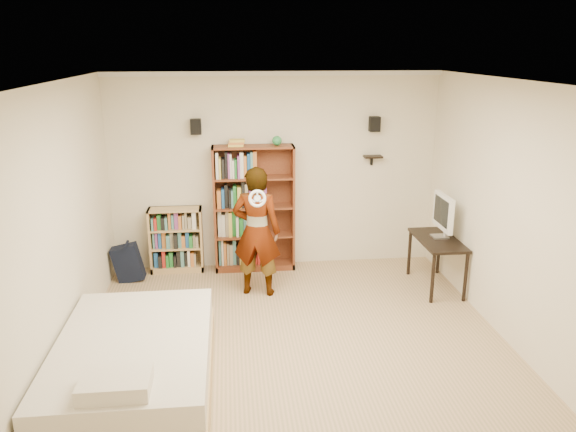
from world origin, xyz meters
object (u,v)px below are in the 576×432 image
person (257,232)px  tall_bookshelf (254,209)px  computer_desk (436,263)px  low_bookshelf (176,240)px  daybed (134,358)px

person → tall_bookshelf: bearing=-76.9°
computer_desk → person: (-2.31, 0.06, 0.49)m
low_bookshelf → person: bearing=-39.0°
tall_bookshelf → low_bookshelf: size_ratio=1.93×
daybed → person: (1.22, 1.97, 0.51)m
tall_bookshelf → computer_desk: 2.53m
daybed → person: 2.37m
computer_desk → tall_bookshelf: bearing=158.5°
tall_bookshelf → computer_desk: bearing=-21.5°
tall_bookshelf → low_bookshelf: (-1.08, 0.03, -0.42)m
computer_desk → person: person is taller
low_bookshelf → person: person is taller
tall_bookshelf → computer_desk: size_ratio=1.79×
computer_desk → low_bookshelf: bearing=164.6°
tall_bookshelf → computer_desk: tall_bookshelf is taller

